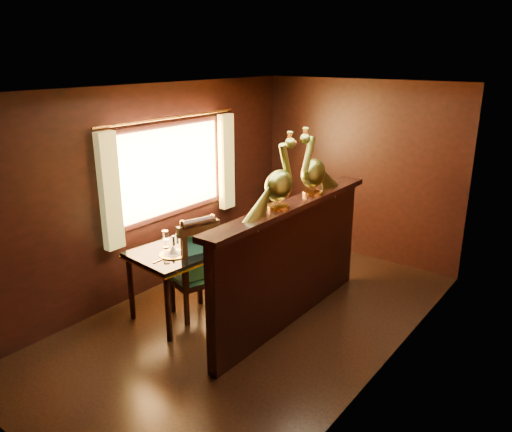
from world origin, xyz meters
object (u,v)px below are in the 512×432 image
object	(u,v)px
dining_table	(191,252)
peacock_right	(314,160)
peacock_left	(279,172)
chair_right	(265,246)
chair_left	(197,266)

from	to	relation	value
dining_table	peacock_right	bearing A→B (deg)	46.10
dining_table	peacock_left	bearing A→B (deg)	17.60
dining_table	chair_right	bearing A→B (deg)	70.90
chair_left	peacock_left	xyz separation A→B (m)	(0.85, 0.32, 1.10)
peacock_left	chair_right	bearing A→B (deg)	134.46
chair_right	peacock_right	size ratio (longest dim) A/B	1.57
dining_table	chair_left	world-z (taller)	chair_left
dining_table	chair_right	world-z (taller)	chair_right
chair_right	peacock_left	distance (m)	1.43
dining_table	peacock_right	size ratio (longest dim) A/B	1.88
dining_table	chair_left	size ratio (longest dim) A/B	1.17
peacock_left	peacock_right	distance (m)	0.65
dining_table	chair_left	bearing A→B (deg)	-25.46
chair_right	peacock_left	bearing A→B (deg)	-33.89
dining_table	chair_right	distance (m)	0.94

